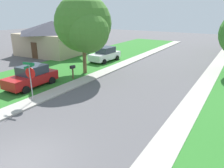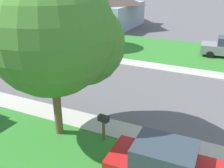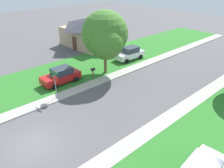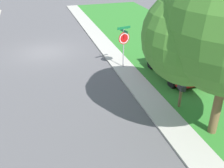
{
  "view_description": "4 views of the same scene",
  "coord_description": "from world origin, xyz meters",
  "px_view_note": "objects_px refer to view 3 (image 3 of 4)",
  "views": [
    {
      "loc": [
        7.06,
        -4.35,
        5.94
      ],
      "look_at": [
        0.07,
        7.05,
        1.4
      ],
      "focal_mm": 34.76,
      "sensor_mm": 36.0,
      "label": 1
    },
    {
      "loc": [
        -14.72,
        5.22,
        7.24
      ],
      "look_at": [
        -2.64,
        10.82,
        1.4
      ],
      "focal_mm": 42.98,
      "sensor_mm": 36.0,
      "label": 2
    },
    {
      "loc": [
        12.9,
        -4.14,
        11.14
      ],
      "look_at": [
        -1.25,
        8.66,
        1.4
      ],
      "focal_mm": 35.6,
      "sensor_mm": 36.0,
      "label": 3
    },
    {
      "loc": [
        0.66,
        19.23,
        7.17
      ],
      "look_at": [
        -2.54,
        8.91,
        1.4
      ],
      "focal_mm": 41.95,
      "sensor_mm": 36.0,
      "label": 4
    }
  ],
  "objects_px": {
    "stop_sign_far_corner": "(55,81)",
    "mailbox": "(93,71)",
    "car_red_driveway_right": "(61,76)",
    "tree_corner_large": "(105,36)",
    "car_white_kerbside_mid": "(130,53)",
    "house_left_setback": "(92,31)"
  },
  "relations": [
    {
      "from": "stop_sign_far_corner",
      "to": "tree_corner_large",
      "type": "xyz_separation_m",
      "value": [
        -1.1,
        7.25,
        2.76
      ]
    },
    {
      "from": "stop_sign_far_corner",
      "to": "car_red_driveway_right",
      "type": "xyz_separation_m",
      "value": [
        -2.59,
        2.05,
        -1.01
      ]
    },
    {
      "from": "car_red_driveway_right",
      "to": "house_left_setback",
      "type": "xyz_separation_m",
      "value": [
        -8.96,
        11.2,
        1.5
      ]
    },
    {
      "from": "car_red_driveway_right",
      "to": "mailbox",
      "type": "distance_m",
      "value": 3.59
    },
    {
      "from": "tree_corner_large",
      "to": "house_left_setback",
      "type": "height_order",
      "value": "tree_corner_large"
    },
    {
      "from": "house_left_setback",
      "to": "mailbox",
      "type": "xyz_separation_m",
      "value": [
        10.49,
        -7.95,
        -1.37
      ]
    },
    {
      "from": "car_red_driveway_right",
      "to": "tree_corner_large",
      "type": "distance_m",
      "value": 6.6
    },
    {
      "from": "stop_sign_far_corner",
      "to": "mailbox",
      "type": "bearing_deg",
      "value": 101.34
    },
    {
      "from": "mailbox",
      "to": "house_left_setback",
      "type": "bearing_deg",
      "value": 142.83
    },
    {
      "from": "car_red_driveway_right",
      "to": "house_left_setback",
      "type": "distance_m",
      "value": 14.42
    },
    {
      "from": "car_red_driveway_right",
      "to": "mailbox",
      "type": "relative_size",
      "value": 3.31
    },
    {
      "from": "house_left_setback",
      "to": "mailbox",
      "type": "relative_size",
      "value": 7.2
    },
    {
      "from": "car_red_driveway_right",
      "to": "car_white_kerbside_mid",
      "type": "xyz_separation_m",
      "value": [
        -0.06,
        10.95,
        0.0
      ]
    },
    {
      "from": "car_red_driveway_right",
      "to": "house_left_setback",
      "type": "bearing_deg",
      "value": 128.67
    },
    {
      "from": "tree_corner_large",
      "to": "mailbox",
      "type": "xyz_separation_m",
      "value": [
        0.03,
        -1.96,
        -3.63
      ]
    },
    {
      "from": "stop_sign_far_corner",
      "to": "tree_corner_large",
      "type": "bearing_deg",
      "value": 98.6
    },
    {
      "from": "car_white_kerbside_mid",
      "to": "house_left_setback",
      "type": "height_order",
      "value": "house_left_setback"
    },
    {
      "from": "tree_corner_large",
      "to": "mailbox",
      "type": "height_order",
      "value": "tree_corner_large"
    },
    {
      "from": "stop_sign_far_corner",
      "to": "car_white_kerbside_mid",
      "type": "distance_m",
      "value": 13.3
    },
    {
      "from": "stop_sign_far_corner",
      "to": "mailbox",
      "type": "height_order",
      "value": "stop_sign_far_corner"
    },
    {
      "from": "car_red_driveway_right",
      "to": "car_white_kerbside_mid",
      "type": "distance_m",
      "value": 10.95
    },
    {
      "from": "stop_sign_far_corner",
      "to": "car_white_kerbside_mid",
      "type": "xyz_separation_m",
      "value": [
        -2.65,
        12.99,
        -1.01
      ]
    }
  ]
}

